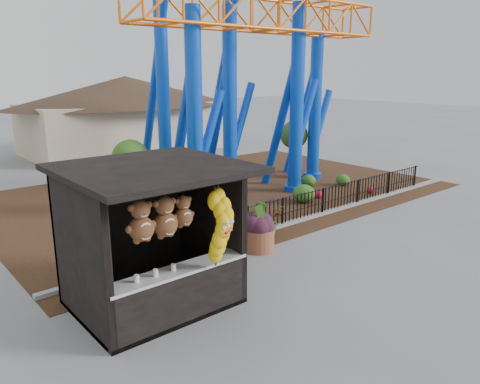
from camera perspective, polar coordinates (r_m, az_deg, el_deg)
ground at (r=11.56m, az=5.89°, el=-10.89°), size 120.00×120.00×0.00m
mulch_bed at (r=19.73m, az=-2.64°, el=0.09°), size 18.00×12.00×0.02m
curb at (r=16.18m, az=8.20°, el=-3.16°), size 18.00×0.18×0.12m
prize_booth at (r=9.92m, az=-9.95°, el=-5.90°), size 3.50×3.40×3.12m
picket_fence at (r=16.71m, az=10.32°, el=-1.09°), size 12.20×0.06×1.00m
roller_coaster at (r=20.02m, az=-0.60°, el=18.89°), size 11.00×6.37×10.82m
terracotta_planter at (r=13.34m, az=2.21°, el=-5.75°), size 1.11×1.11×0.64m
planter_foliage at (r=13.13m, az=2.24°, el=-3.13°), size 0.70×0.70×0.64m
potted_plant at (r=14.40m, az=3.50°, el=-3.49°), size 0.89×0.77×0.99m
landscaping at (r=18.52m, az=4.55°, el=0.06°), size 7.70×3.93×0.69m
pavilion at (r=30.45m, az=-13.69°, el=10.68°), size 15.00×15.00×4.80m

